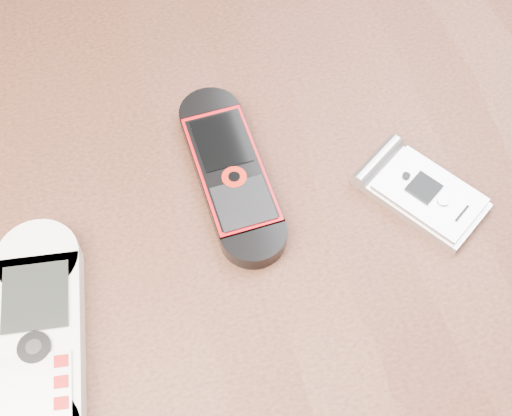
{
  "coord_description": "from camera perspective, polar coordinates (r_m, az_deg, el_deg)",
  "views": [
    {
      "loc": [
        -0.07,
        -0.25,
        1.22
      ],
      "look_at": [
        0.01,
        0.0,
        0.76
      ],
      "focal_mm": 50.0,
      "sensor_mm": 36.0,
      "label": 1
    }
  ],
  "objects": [
    {
      "name": "nokia_black_red",
      "position": [
        0.55,
        -2.04,
        2.88
      ],
      "size": [
        0.06,
        0.16,
        0.02
      ],
      "primitive_type": "cube",
      "rotation": [
        0.0,
        0.0,
        0.04
      ],
      "color": "black",
      "rests_on": "table"
    },
    {
      "name": "table",
      "position": [
        0.63,
        -0.44,
        -5.36
      ],
      "size": [
        1.2,
        0.8,
        0.75
      ],
      "color": "black",
      "rests_on": "ground"
    },
    {
      "name": "nokia_white",
      "position": [
        0.5,
        -17.03,
        -10.23
      ],
      "size": [
        0.08,
        0.19,
        0.02
      ],
      "primitive_type": "cube",
      "rotation": [
        0.0,
        0.0,
        -0.14
      ],
      "color": "white",
      "rests_on": "table"
    },
    {
      "name": "motorola_razr",
      "position": [
        0.55,
        13.4,
        1.09
      ],
      "size": [
        0.1,
        0.11,
        0.02
      ],
      "primitive_type": "cube",
      "rotation": [
        0.0,
        0.0,
        0.58
      ],
      "color": "silver",
      "rests_on": "table"
    }
  ]
}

